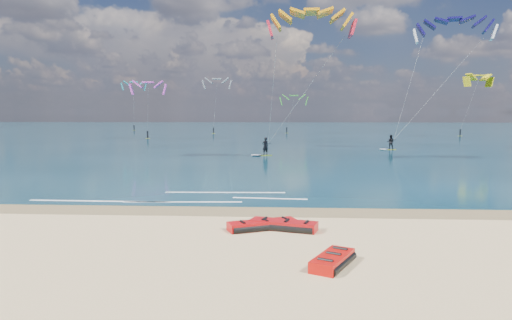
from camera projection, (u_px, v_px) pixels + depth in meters
The scene contains 10 objects.
ground at pixel (256, 150), 59.57m from camera, with size 320.00×320.00×0.00m, color tan.
wet_sand_strip at pixel (216, 211), 22.83m from camera, with size 320.00×2.40×0.01m, color brown.
sea at pixel (269, 131), 123.12m from camera, with size 320.00×200.00×0.04m, color #0A2C38.
packed_kite_left at pixel (262, 229), 19.30m from camera, with size 3.16×1.16×0.42m, color red, non-canonical shape.
packed_kite_mid at pixel (283, 230), 19.23m from camera, with size 3.04×1.22×0.45m, color red, non-canonical shape.
packed_kite_right at pixel (332, 266), 14.66m from camera, with size 2.31×1.19×0.43m, color red, non-canonical shape.
kitesurfer_main at pixel (288, 79), 47.08m from camera, with size 11.83×8.68×16.11m.
kitesurfer_far at pixel (425, 75), 57.20m from camera, with size 14.78×5.45×18.11m.
shoreline_foam at pixel (185, 198), 26.00m from camera, with size 15.52×3.65×0.01m.
distant_kites at pixel (247, 109), 99.39m from camera, with size 83.22×40.69×12.76m.
Camera 1 is at (3.26, -19.29, 4.92)m, focal length 32.00 mm.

